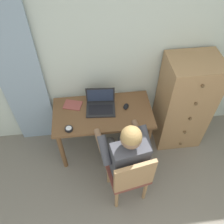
% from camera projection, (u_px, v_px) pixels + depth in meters
% --- Properties ---
extents(wall_back, '(4.80, 0.05, 2.50)m').
position_uv_depth(wall_back, '(131.00, 54.00, 2.71)').
color(wall_back, silver).
rests_on(wall_back, ground_plane).
extents(curtain_panel, '(0.50, 0.03, 2.24)m').
position_uv_depth(curtain_panel, '(20.00, 76.00, 2.66)').
color(curtain_panel, '#8EA3B7').
rests_on(curtain_panel, ground_plane).
extents(desk, '(1.18, 0.60, 0.73)m').
position_uv_depth(desk, '(103.00, 118.00, 2.91)').
color(desk, brown).
rests_on(desk, ground_plane).
extents(dresser, '(0.60, 0.50, 1.32)m').
position_uv_depth(dresser, '(183.00, 104.00, 3.01)').
color(dresser, '#9E754C').
rests_on(dresser, ground_plane).
extents(chair, '(0.48, 0.47, 0.90)m').
position_uv_depth(chair, '(130.00, 175.00, 2.53)').
color(chair, brown).
rests_on(chair, ground_plane).
extents(person_seated, '(0.60, 0.63, 1.22)m').
position_uv_depth(person_seated, '(125.00, 152.00, 2.51)').
color(person_seated, '#4C4C4C').
rests_on(person_seated, ground_plane).
extents(laptop, '(0.36, 0.28, 0.24)m').
position_uv_depth(laptop, '(101.00, 105.00, 2.84)').
color(laptop, '#232326').
rests_on(laptop, desk).
extents(computer_mouse, '(0.09, 0.12, 0.03)m').
position_uv_depth(computer_mouse, '(126.00, 106.00, 2.86)').
color(computer_mouse, black).
rests_on(computer_mouse, desk).
extents(desk_clock, '(0.09, 0.09, 0.03)m').
position_uv_depth(desk_clock, '(69.00, 129.00, 2.64)').
color(desk_clock, black).
rests_on(desk_clock, desk).
extents(notebook_pad, '(0.24, 0.20, 0.01)m').
position_uv_depth(notebook_pad, '(73.00, 105.00, 2.89)').
color(notebook_pad, '#994742').
rests_on(notebook_pad, desk).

